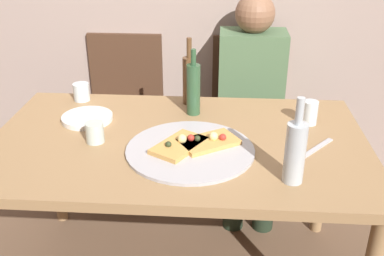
{
  "coord_description": "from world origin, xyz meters",
  "views": [
    {
      "loc": [
        0.17,
        -1.61,
        1.57
      ],
      "look_at": [
        0.05,
        0.0,
        0.78
      ],
      "focal_mm": 42.47,
      "sensor_mm": 36.0,
      "label": 1
    }
  ],
  "objects_px": {
    "tumbler_far": "(81,92)",
    "chair_right": "(249,106)",
    "water_bottle": "(189,79)",
    "wine_glass": "(95,132)",
    "pizza_slice_extra": "(209,141)",
    "tumbler_near": "(310,113)",
    "pizza_tray": "(190,150)",
    "beer_bottle": "(193,88)",
    "dining_table": "(179,155)",
    "wine_bottle": "(295,151)",
    "pizza_slice_last": "(180,145)",
    "table_knife": "(316,149)",
    "plate_stack": "(87,118)",
    "chair_left": "(124,103)",
    "guest_in_sweater": "(251,95)"
  },
  "relations": [
    {
      "from": "tumbler_far",
      "to": "chair_right",
      "type": "bearing_deg",
      "value": 30.04
    },
    {
      "from": "water_bottle",
      "to": "wine_glass",
      "type": "distance_m",
      "value": 0.55
    },
    {
      "from": "wine_glass",
      "to": "chair_right",
      "type": "xyz_separation_m",
      "value": [
        0.65,
        0.9,
        -0.25
      ]
    },
    {
      "from": "pizza_slice_extra",
      "to": "tumbler_near",
      "type": "bearing_deg",
      "value": 29.7
    },
    {
      "from": "pizza_tray",
      "to": "beer_bottle",
      "type": "height_order",
      "value": "beer_bottle"
    },
    {
      "from": "dining_table",
      "to": "wine_bottle",
      "type": "distance_m",
      "value": 0.54
    },
    {
      "from": "pizza_tray",
      "to": "wine_bottle",
      "type": "xyz_separation_m",
      "value": [
        0.36,
        -0.18,
        0.11
      ]
    },
    {
      "from": "pizza_slice_last",
      "to": "dining_table",
      "type": "bearing_deg",
      "value": 98.45
    },
    {
      "from": "pizza_tray",
      "to": "beer_bottle",
      "type": "bearing_deg",
      "value": 91.87
    },
    {
      "from": "wine_bottle",
      "to": "table_knife",
      "type": "relative_size",
      "value": 1.38
    },
    {
      "from": "beer_bottle",
      "to": "plate_stack",
      "type": "height_order",
      "value": "beer_bottle"
    },
    {
      "from": "chair_right",
      "to": "table_knife",
      "type": "bearing_deg",
      "value": 102.9
    },
    {
      "from": "pizza_slice_extra",
      "to": "beer_bottle",
      "type": "xyz_separation_m",
      "value": [
        -0.08,
        0.31,
        0.1
      ]
    },
    {
      "from": "pizza_tray",
      "to": "wine_glass",
      "type": "distance_m",
      "value": 0.38
    },
    {
      "from": "dining_table",
      "to": "pizza_slice_extra",
      "type": "bearing_deg",
      "value": -24.29
    },
    {
      "from": "wine_glass",
      "to": "plate_stack",
      "type": "bearing_deg",
      "value": 114.27
    },
    {
      "from": "dining_table",
      "to": "water_bottle",
      "type": "distance_m",
      "value": 0.42
    },
    {
      "from": "chair_right",
      "to": "water_bottle",
      "type": "bearing_deg",
      "value": 56.91
    },
    {
      "from": "pizza_tray",
      "to": "chair_left",
      "type": "relative_size",
      "value": 0.55
    },
    {
      "from": "tumbler_near",
      "to": "wine_glass",
      "type": "bearing_deg",
      "value": -165.29
    },
    {
      "from": "tumbler_near",
      "to": "tumbler_far",
      "type": "relative_size",
      "value": 1.23
    },
    {
      "from": "wine_bottle",
      "to": "chair_left",
      "type": "xyz_separation_m",
      "value": [
        -0.83,
        1.13,
        -0.33
      ]
    },
    {
      "from": "dining_table",
      "to": "tumbler_near",
      "type": "relative_size",
      "value": 14.66
    },
    {
      "from": "wine_glass",
      "to": "guest_in_sweater",
      "type": "height_order",
      "value": "guest_in_sweater"
    },
    {
      "from": "tumbler_near",
      "to": "tumbler_far",
      "type": "height_order",
      "value": "tumbler_near"
    },
    {
      "from": "wine_bottle",
      "to": "beer_bottle",
      "type": "distance_m",
      "value": 0.65
    },
    {
      "from": "pizza_tray",
      "to": "pizza_slice_last",
      "type": "bearing_deg",
      "value": 171.32
    },
    {
      "from": "pizza_slice_extra",
      "to": "guest_in_sweater",
      "type": "bearing_deg",
      "value": 75.03
    },
    {
      "from": "pizza_tray",
      "to": "beer_bottle",
      "type": "relative_size",
      "value": 1.65
    },
    {
      "from": "table_knife",
      "to": "chair_right",
      "type": "xyz_separation_m",
      "value": [
        -0.21,
        0.9,
        -0.22
      ]
    },
    {
      "from": "dining_table",
      "to": "tumbler_far",
      "type": "distance_m",
      "value": 0.64
    },
    {
      "from": "pizza_slice_last",
      "to": "guest_in_sweater",
      "type": "bearing_deg",
      "value": 68.32
    },
    {
      "from": "pizza_slice_extra",
      "to": "tumbler_far",
      "type": "height_order",
      "value": "tumbler_far"
    },
    {
      "from": "wine_bottle",
      "to": "tumbler_near",
      "type": "distance_m",
      "value": 0.48
    },
    {
      "from": "pizza_slice_extra",
      "to": "beer_bottle",
      "type": "height_order",
      "value": "beer_bottle"
    },
    {
      "from": "pizza_slice_extra",
      "to": "chair_left",
      "type": "distance_m",
      "value": 1.08
    },
    {
      "from": "pizza_slice_last",
      "to": "guest_in_sweater",
      "type": "height_order",
      "value": "guest_in_sweater"
    },
    {
      "from": "wine_glass",
      "to": "chair_right",
      "type": "bearing_deg",
      "value": 54.0
    },
    {
      "from": "pizza_slice_last",
      "to": "pizza_slice_extra",
      "type": "xyz_separation_m",
      "value": [
        0.11,
        0.04,
        0.0
      ]
    },
    {
      "from": "pizza_slice_extra",
      "to": "plate_stack",
      "type": "distance_m",
      "value": 0.58
    },
    {
      "from": "beer_bottle",
      "to": "wine_glass",
      "type": "height_order",
      "value": "beer_bottle"
    },
    {
      "from": "tumbler_far",
      "to": "wine_glass",
      "type": "xyz_separation_m",
      "value": [
        0.18,
        -0.42,
        -0.0
      ]
    },
    {
      "from": "wine_bottle",
      "to": "chair_left",
      "type": "height_order",
      "value": "wine_bottle"
    },
    {
      "from": "table_knife",
      "to": "pizza_slice_last",
      "type": "bearing_deg",
      "value": -44.69
    },
    {
      "from": "pizza_slice_last",
      "to": "tumbler_far",
      "type": "distance_m",
      "value": 0.69
    },
    {
      "from": "wine_bottle",
      "to": "pizza_slice_extra",
      "type": "bearing_deg",
      "value": 142.3
    },
    {
      "from": "chair_left",
      "to": "tumbler_far",
      "type": "bearing_deg",
      "value": 79.32
    },
    {
      "from": "beer_bottle",
      "to": "plate_stack",
      "type": "distance_m",
      "value": 0.48
    },
    {
      "from": "dining_table",
      "to": "pizza_tray",
      "type": "xyz_separation_m",
      "value": [
        0.05,
        -0.1,
        0.08
      ]
    },
    {
      "from": "tumbler_far",
      "to": "chair_right",
      "type": "distance_m",
      "value": 0.99
    }
  ]
}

